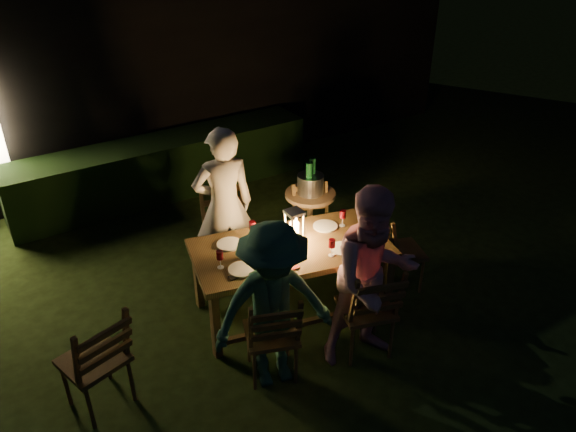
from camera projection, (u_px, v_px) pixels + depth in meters
garden_envelope at (130, 43)px, 9.22m from camera, size 40.00×40.00×3.20m
dining_table at (291, 253)px, 5.42m from camera, size 2.04×1.33×0.78m
chair_near_left at (272, 348)px, 4.86m from camera, size 0.58×0.60×0.98m
chair_near_right at (366, 323)px, 5.11m from camera, size 0.59×0.62×1.04m
chair_far_left at (228, 252)px, 6.10m from camera, size 0.62×0.64×1.08m
chair_far_right at (313, 239)px, 6.42m from camera, size 0.54×0.56×0.93m
chair_end at (399, 263)px, 5.98m from camera, size 0.57×0.55×0.97m
chair_spare at (98, 376)px, 4.56m from camera, size 0.59×0.61×1.05m
person_house_side at (224, 206)px, 5.87m from camera, size 0.72×0.55×1.75m
person_opp_right at (373, 278)px, 4.80m from camera, size 0.96×0.82×1.72m
person_opp_left at (273, 308)px, 4.58m from camera, size 1.12×0.79×1.57m
lantern at (294, 229)px, 5.35m from camera, size 0.16×0.16×0.35m
plate_far_left at (230, 244)px, 5.39m from camera, size 0.25×0.25×0.01m
plate_near_left at (242, 269)px, 5.03m from camera, size 0.25×0.25×0.01m
plate_far_right at (325, 226)px, 5.68m from camera, size 0.25×0.25×0.01m
plate_near_right at (343, 249)px, 5.33m from camera, size 0.25×0.25×0.01m
wineglass_a at (252, 229)px, 5.47m from camera, size 0.06×0.06×0.18m
wineglass_b at (220, 259)px, 5.03m from camera, size 0.06×0.06×0.18m
wineglass_c at (332, 248)px, 5.19m from camera, size 0.06×0.06×0.18m
wineglass_d at (343, 218)px, 5.66m from camera, size 0.06×0.06×0.18m
wineglass_e at (292, 257)px, 5.06m from camera, size 0.06×0.06×0.18m
bottle_table at (266, 238)px, 5.23m from camera, size 0.07×0.07×0.28m
napkin_left at (287, 267)px, 5.07m from camera, size 0.18×0.14×0.01m
napkin_right at (357, 251)px, 5.29m from camera, size 0.18×0.14×0.01m
phone at (237, 276)px, 4.95m from camera, size 0.14×0.07×0.01m
side_table at (310, 200)px, 6.39m from camera, size 0.58×0.58×0.78m
ice_bucket at (311, 184)px, 6.29m from camera, size 0.30×0.30×0.22m
bottle_bucket_a at (309, 182)px, 6.21m from camera, size 0.07×0.07×0.32m
bottle_bucket_b at (312, 178)px, 6.32m from camera, size 0.07×0.07×0.32m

